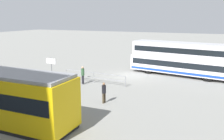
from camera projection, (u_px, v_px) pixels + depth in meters
The scene contains 6 objects.
ground_plane at pixel (131, 76), 28.57m from camera, with size 160.00×160.00×0.00m, color gray.
double_decker_bus at pixel (181, 59), 28.28m from camera, with size 11.86×4.43×3.75m.
pedestrian_near_railing at pixel (83, 74), 24.88m from camera, with size 0.45×0.45×1.80m.
pedestrian_crossing at pixel (104, 91), 19.40m from camera, with size 0.37×0.37×1.63m.
pedestrian_railing at pixel (94, 76), 25.47m from camera, with size 7.09×0.61×1.08m.
info_sign at pixel (51, 63), 27.58m from camera, with size 1.27×0.16×2.20m.
Camera 1 is at (-9.35, 26.29, 6.55)m, focal length 40.57 mm.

